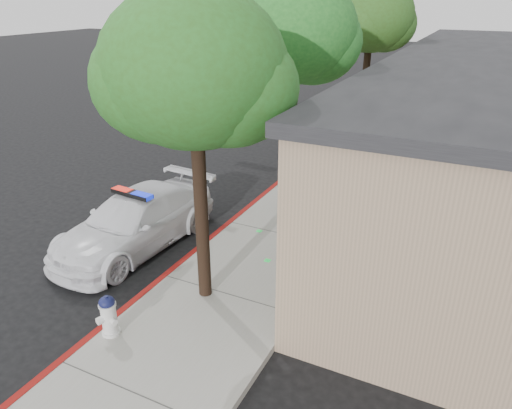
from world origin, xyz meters
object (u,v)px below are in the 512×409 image
object	(u,v)px
fire_hydrant	(108,315)
street_tree_mid	(295,36)
street_tree_far	(372,19)
police_car	(135,221)
street_tree_near	(194,76)

from	to	relation	value
fire_hydrant	street_tree_mid	bearing A→B (deg)	104.67
street_tree_far	fire_hydrant	bearing A→B (deg)	-92.96
police_car	street_tree_far	distance (m)	12.88
fire_hydrant	street_tree_near	xyz separation A→B (m)	(0.90, 1.86, 4.05)
street_tree_near	street_tree_far	distance (m)	13.10
police_car	street_tree_near	world-z (taller)	street_tree_near
street_tree_near	street_tree_far	world-z (taller)	street_tree_far
street_tree_near	street_tree_far	bearing A→B (deg)	90.56
street_tree_near	street_tree_mid	world-z (taller)	street_tree_mid
fire_hydrant	street_tree_near	size ratio (longest dim) A/B	0.14
street_tree_mid	street_tree_far	xyz separation A→B (m)	(0.16, 7.75, 0.06)
police_car	fire_hydrant	size ratio (longest dim) A/B	6.00
street_tree_mid	street_tree_far	size ratio (longest dim) A/B	0.98
police_car	street_tree_near	distance (m)	4.96
street_tree_mid	fire_hydrant	bearing A→B (deg)	-94.87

